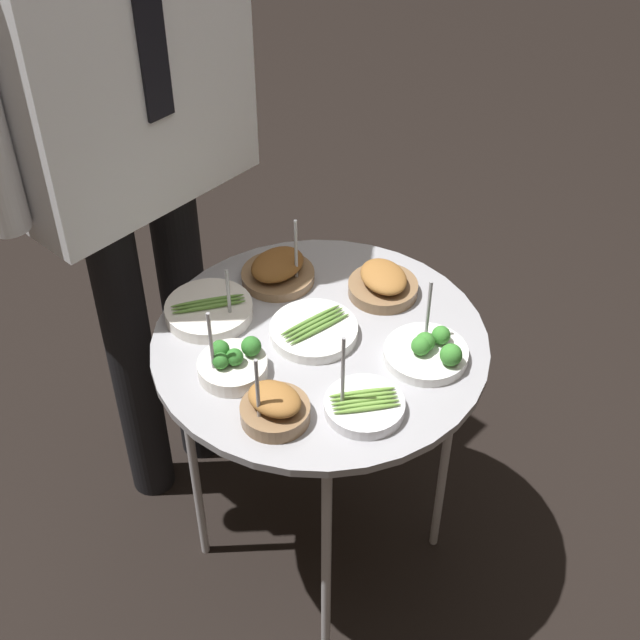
% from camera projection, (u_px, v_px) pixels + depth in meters
% --- Properties ---
extents(ground_plane, '(8.00, 8.00, 0.00)m').
position_uv_depth(ground_plane, '(320.00, 546.00, 2.21)').
color(ground_plane, black).
extents(serving_cart, '(0.67, 0.67, 0.69)m').
position_uv_depth(serving_cart, '(320.00, 358.00, 1.79)').
color(serving_cart, '#939399').
rests_on(serving_cart, ground_plane).
extents(bowl_asparagus_back_right, '(0.17, 0.17, 0.03)m').
position_uv_depth(bowl_asparagus_back_right, '(315.00, 329.00, 1.76)').
color(bowl_asparagus_back_right, white).
rests_on(bowl_asparagus_back_right, serving_cart).
extents(bowl_asparagus_front_right, '(0.15, 0.15, 0.18)m').
position_uv_depth(bowl_asparagus_front_right, '(364.00, 405.00, 1.60)').
color(bowl_asparagus_front_right, silver).
rests_on(bowl_asparagus_front_right, serving_cart).
extents(bowl_roast_mid_left, '(0.16, 0.16, 0.16)m').
position_uv_depth(bowl_roast_mid_left, '(278.00, 270.00, 1.88)').
color(bowl_roast_mid_left, brown).
rests_on(bowl_roast_mid_left, serving_cart).
extents(bowl_asparagus_near_rim, '(0.18, 0.18, 0.13)m').
position_uv_depth(bowl_asparagus_near_rim, '(209.00, 310.00, 1.80)').
color(bowl_asparagus_near_rim, silver).
rests_on(bowl_asparagus_near_rim, serving_cart).
extents(bowl_broccoli_back_left, '(0.13, 0.13, 0.16)m').
position_uv_depth(bowl_broccoli_back_left, '(233.00, 364.00, 1.67)').
color(bowl_broccoli_back_left, silver).
rests_on(bowl_broccoli_back_left, serving_cart).
extents(bowl_broccoli_mid_right, '(0.16, 0.16, 0.15)m').
position_uv_depth(bowl_broccoli_mid_right, '(429.00, 351.00, 1.70)').
color(bowl_broccoli_mid_right, white).
rests_on(bowl_broccoli_mid_right, serving_cart).
extents(bowl_roast_front_left, '(0.15, 0.15, 0.06)m').
position_uv_depth(bowl_roast_front_left, '(384.00, 284.00, 1.84)').
color(bowl_roast_front_left, brown).
rests_on(bowl_roast_front_left, serving_cart).
extents(bowl_roast_front_center, '(0.13, 0.13, 0.17)m').
position_uv_depth(bowl_roast_front_center, '(275.00, 407.00, 1.58)').
color(bowl_roast_front_center, brown).
rests_on(bowl_roast_front_center, serving_cart).
extents(waiter_figure, '(0.65, 0.24, 1.76)m').
position_uv_depth(waiter_figure, '(118.00, 80.00, 1.68)').
color(waiter_figure, black).
rests_on(waiter_figure, ground_plane).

